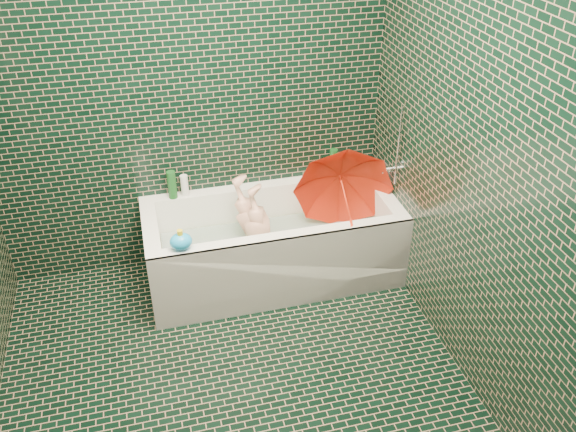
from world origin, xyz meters
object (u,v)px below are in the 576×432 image
object	(u,v)px
umbrella	(346,200)
rubber_duck	(320,172)
child	(261,237)
bath_toy	(181,241)
bathtub	(273,251)

from	to	relation	value
umbrella	rubber_duck	bearing A→B (deg)	109.99
child	umbrella	bearing A→B (deg)	58.89
rubber_duck	bath_toy	distance (m)	1.25
bath_toy	umbrella	bearing A→B (deg)	-11.57
child	bath_toy	size ratio (longest dim) A/B	5.55
bathtub	child	bearing A→B (deg)	150.00
bathtub	umbrella	size ratio (longest dim) A/B	2.64
rubber_duck	bathtub	bearing A→B (deg)	-154.88
bathtub	child	size ratio (longest dim) A/B	1.83
bathtub	bath_toy	bearing A→B (deg)	-155.19
bathtub	umbrella	world-z (taller)	umbrella
child	rubber_duck	size ratio (longest dim) A/B	8.54
bathtub	child	world-z (taller)	bathtub
child	umbrella	xyz separation A→B (m)	(0.56, -0.11, 0.28)
bathtub	rubber_duck	bearing A→B (deg)	38.64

